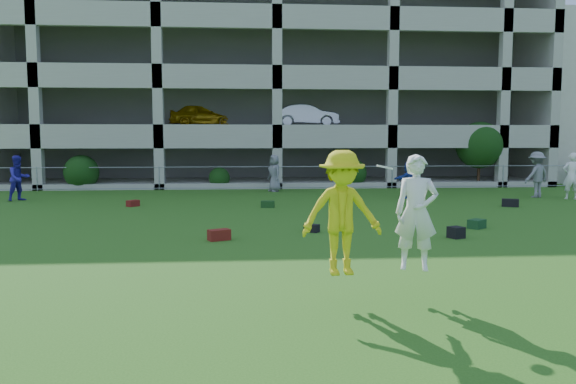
{
  "coord_description": "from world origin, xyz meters",
  "views": [
    {
      "loc": [
        -1.7,
        -9.71,
        2.64
      ],
      "look_at": [
        -0.71,
        3.0,
        1.4
      ],
      "focal_mm": 35.0,
      "sensor_mm": 36.0,
      "label": 1
    }
  ],
  "objects": [
    {
      "name": "ground",
      "position": [
        0.0,
        0.0,
        0.0
      ],
      "size": [
        100.0,
        100.0,
        0.0
      ],
      "primitive_type": "plane",
      "color": "#235114",
      "rests_on": "ground"
    },
    {
      "name": "bystander_a",
      "position": [
        -11.12,
        14.48,
        0.95
      ],
      "size": [
        1.15,
        1.17,
        1.9
      ],
      "primitive_type": "imported",
      "rotation": [
        0.0,
        0.0,
        0.87
      ],
      "color": "#2A2198",
      "rests_on": "ground"
    },
    {
      "name": "bystander_c",
      "position": [
        -0.23,
        17.71,
        0.9
      ],
      "size": [
        0.92,
        1.04,
        1.8
      ],
      "primitive_type": "imported",
      "rotation": [
        0.0,
        0.0,
        -1.08
      ],
      "color": "slate",
      "rests_on": "ground"
    },
    {
      "name": "bystander_d",
      "position": [
        5.46,
        14.19,
        0.81
      ],
      "size": [
        1.51,
        1.23,
        1.62
      ],
      "primitive_type": "imported",
      "rotation": [
        0.0,
        0.0,
        3.73
      ],
      "color": "#223A9B",
      "rests_on": "ground"
    },
    {
      "name": "bystander_e",
      "position": [
        12.32,
        13.28,
        1.0
      ],
      "size": [
        0.81,
        0.61,
        2.0
      ],
      "primitive_type": "imported",
      "rotation": [
        0.0,
        0.0,
        2.95
      ],
      "color": "white",
      "rests_on": "ground"
    },
    {
      "name": "bystander_f",
      "position": [
        11.18,
        14.08,
        1.01
      ],
      "size": [
        1.5,
        1.23,
        2.03
      ],
      "primitive_type": "imported",
      "rotation": [
        0.0,
        0.0,
        3.57
      ],
      "color": "slate",
      "rests_on": "ground"
    },
    {
      "name": "bag_red_a",
      "position": [
        -2.36,
        4.67,
        0.14
      ],
      "size": [
        0.63,
        0.51,
        0.28
      ],
      "primitive_type": "cube",
      "rotation": [
        0.0,
        0.0,
        0.45
      ],
      "color": "#5A190F",
      "rests_on": "ground"
    },
    {
      "name": "bag_black_b",
      "position": [
        0.17,
        5.73,
        0.11
      ],
      "size": [
        0.47,
        0.43,
        0.22
      ],
      "primitive_type": "cube",
      "rotation": [
        0.0,
        0.0,
        -0.59
      ],
      "color": "black",
      "rests_on": "ground"
    },
    {
      "name": "bag_green_c",
      "position": [
        5.06,
        6.01,
        0.13
      ],
      "size": [
        0.61,
        0.58,
        0.26
      ],
      "primitive_type": "cube",
      "rotation": [
        0.0,
        0.0,
        0.67
      ],
      "color": "#143915",
      "rests_on": "ground"
    },
    {
      "name": "crate_d",
      "position": [
        3.86,
        4.5,
        0.15
      ],
      "size": [
        0.46,
        0.46,
        0.3
      ],
      "primitive_type": "cube",
      "rotation": [
        0.0,
        0.0,
        0.41
      ],
      "color": "black",
      "rests_on": "ground"
    },
    {
      "name": "bag_black_e",
      "position": [
        8.46,
        10.9,
        0.15
      ],
      "size": [
        0.67,
        0.51,
        0.3
      ],
      "primitive_type": "cube",
      "rotation": [
        0.0,
        0.0,
        -0.39
      ],
      "color": "black",
      "rests_on": "ground"
    },
    {
      "name": "bag_red_f",
      "position": [
        -5.99,
        12.12,
        0.12
      ],
      "size": [
        0.51,
        0.52,
        0.24
      ],
      "primitive_type": "cube",
      "rotation": [
        0.0,
        0.0,
        0.86
      ],
      "color": "#56120E",
      "rests_on": "ground"
    },
    {
      "name": "bag_green_g",
      "position": [
        -0.82,
        11.39,
        0.12
      ],
      "size": [
        0.54,
        0.37,
        0.25
      ],
      "primitive_type": "cube",
      "rotation": [
        0.0,
        0.0,
        -0.14
      ],
      "color": "#163A15",
      "rests_on": "ground"
    },
    {
      "name": "frisbee_contest",
      "position": [
        0.13,
        -1.02,
        1.45
      ],
      "size": [
        2.31,
        0.91,
        1.97
      ],
      "color": "yellow",
      "rests_on": "ground"
    },
    {
      "name": "parking_garage",
      "position": [
        -0.0,
        27.7,
        6.01
      ],
      "size": [
        30.0,
        14.0,
        12.0
      ],
      "color": "#9E998C",
      "rests_on": "ground"
    },
    {
      "name": "fence",
      "position": [
        0.0,
        19.0,
        0.61
      ],
      "size": [
        36.06,
        0.06,
        1.2
      ],
      "color": "gray",
      "rests_on": "ground"
    },
    {
      "name": "shrub_row",
      "position": [
        4.59,
        19.7,
        1.51
      ],
      "size": [
        34.38,
        2.52,
        3.5
      ],
      "color": "#163D11",
      "rests_on": "ground"
    }
  ]
}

